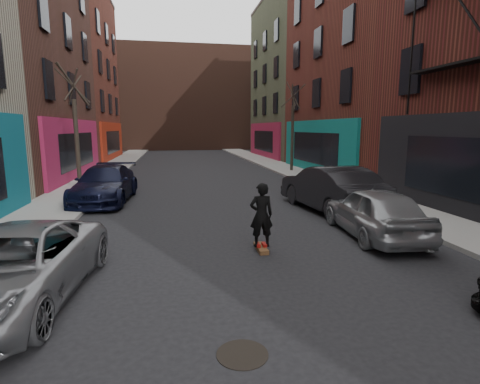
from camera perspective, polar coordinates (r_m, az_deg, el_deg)
name	(u,v)px	position (r m, az deg, el deg)	size (l,w,h in m)	color
sidewalk_left	(116,166)	(31.04, -18.39, 3.82)	(2.50, 84.00, 0.13)	gray
sidewalk_right	(270,163)	(31.77, 4.58, 4.41)	(2.50, 84.00, 0.13)	gray
building_far	(184,100)	(56.75, -8.60, 13.67)	(40.00, 10.00, 14.00)	#47281E
tree_left_far	(75,120)	(19.09, -23.80, 10.07)	(2.00, 2.00, 6.50)	black
tree_right_far	(293,120)	(25.87, 8.03, 10.82)	(2.00, 2.00, 6.80)	black
parked_left_far	(13,267)	(7.60, -31.32, -9.75)	(2.14, 4.65, 1.29)	gray
parked_left_end	(105,184)	(16.27, -19.87, 1.15)	(2.05, 5.05, 1.47)	black
parked_right_far	(374,211)	(11.04, 19.80, -2.81)	(1.67, 4.16, 1.42)	gray
parked_right_end	(330,188)	(13.97, 13.52, 0.54)	(1.76, 5.04, 1.66)	black
skateboard	(261,248)	(9.40, 3.22, -8.54)	(0.22, 0.80, 0.10)	brown
skateboarder	(261,215)	(9.17, 3.27, -3.51)	(0.58, 0.38, 1.59)	black
manhole	(242,354)	(5.46, 0.37, -23.48)	(0.70, 0.70, 0.01)	black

